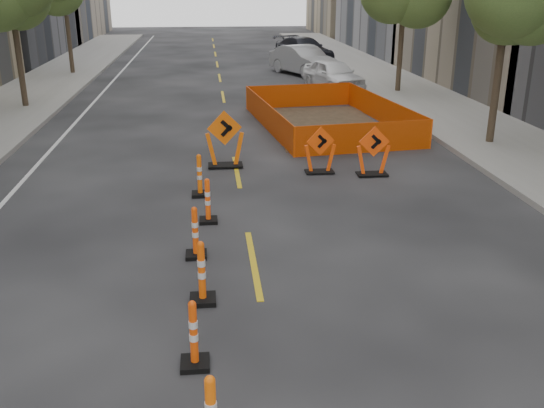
{
  "coord_description": "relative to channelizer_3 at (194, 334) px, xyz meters",
  "views": [
    {
      "loc": [
        -0.78,
        -6.45,
        5.05
      ],
      "look_at": [
        0.38,
        4.26,
        1.1
      ],
      "focal_mm": 40.0,
      "sensor_mm": 36.0,
      "label": 1
    }
  ],
  "objects": [
    {
      "name": "ground_plane",
      "position": [
        1.07,
        -0.8,
        -0.52
      ],
      "size": [
        140.0,
        140.0,
        0.0
      ],
      "primitive_type": "plane",
      "color": "black"
    },
    {
      "name": "sidewalk_right",
      "position": [
        10.07,
        11.2,
        -0.44
      ],
      "size": [
        4.0,
        90.0,
        0.15
      ],
      "primitive_type": "cube",
      "color": "gray",
      "rests_on": "ground"
    },
    {
      "name": "tree_r_b",
      "position": [
        9.47,
        11.2,
        4.01
      ],
      "size": [
        2.8,
        2.8,
        5.95
      ],
      "color": "#382B1E",
      "rests_on": "ground"
    },
    {
      "name": "channelizer_3",
      "position": [
        0.0,
        0.0,
        0.0
      ],
      "size": [
        0.41,
        0.41,
        1.03
      ],
      "primitive_type": null,
      "color": "#DE4309",
      "rests_on": "ground"
    },
    {
      "name": "channelizer_4",
      "position": [
        0.11,
        1.81,
        0.04
      ],
      "size": [
        0.44,
        0.44,
        1.11
      ],
      "primitive_type": null,
      "color": "#DF4D09",
      "rests_on": "ground"
    },
    {
      "name": "channelizer_5",
      "position": [
        -0.02,
        3.61,
        0.01
      ],
      "size": [
        0.41,
        0.41,
        1.04
      ],
      "primitive_type": null,
      "color": "#E34509",
      "rests_on": "ground"
    },
    {
      "name": "channelizer_6",
      "position": [
        0.24,
        5.42,
        -0.0
      ],
      "size": [
        0.4,
        0.4,
        1.02
      ],
      "primitive_type": null,
      "color": "#FF4C0A",
      "rests_on": "ground"
    },
    {
      "name": "channelizer_7",
      "position": [
        0.05,
        7.23,
        0.02
      ],
      "size": [
        0.43,
        0.43,
        1.08
      ],
      "primitive_type": null,
      "color": "#E95A09",
      "rests_on": "ground"
    },
    {
      "name": "chevron_sign_left",
      "position": [
        0.77,
        9.71,
        0.31
      ],
      "size": [
        1.19,
        0.82,
        1.66
      ],
      "primitive_type": null,
      "rotation": [
        0.0,
        0.0,
        0.15
      ],
      "color": "#E15709",
      "rests_on": "ground"
    },
    {
      "name": "chevron_sign_center",
      "position": [
        3.39,
        8.82,
        0.15
      ],
      "size": [
        0.95,
        0.65,
        1.33
      ],
      "primitive_type": null,
      "rotation": [
        0.0,
        0.0,
        0.14
      ],
      "color": "#F0460A",
      "rests_on": "ground"
    },
    {
      "name": "chevron_sign_right",
      "position": [
        4.8,
        8.43,
        0.18
      ],
      "size": [
        0.96,
        0.62,
        1.39
      ],
      "primitive_type": null,
      "rotation": [
        0.0,
        0.0,
        -0.07
      ],
      "color": "#F2430A",
      "rests_on": "ground"
    },
    {
      "name": "safety_fence",
      "position": [
        4.7,
        14.59,
        -0.03
      ],
      "size": [
        5.41,
        8.2,
        0.96
      ],
      "primitive_type": null,
      "rotation": [
        0.0,
        0.0,
        0.12
      ],
      "color": "#EA560C",
      "rests_on": "ground"
    },
    {
      "name": "parked_car_near",
      "position": [
        6.59,
        22.63,
        0.23
      ],
      "size": [
        2.82,
        4.67,
        1.49
      ],
      "primitive_type": "imported",
      "rotation": [
        0.0,
        0.0,
        0.26
      ],
      "color": "white",
      "rests_on": "ground"
    },
    {
      "name": "parked_car_mid",
      "position": [
        5.93,
        27.91,
        0.31
      ],
      "size": [
        3.63,
        5.26,
        1.64
      ],
      "primitive_type": "imported",
      "rotation": [
        0.0,
        0.0,
        0.42
      ],
      "color": "#A4A5A9",
      "rests_on": "ground"
    },
    {
      "name": "parked_car_far",
      "position": [
        6.92,
        34.02,
        0.28
      ],
      "size": [
        4.02,
        5.9,
        1.59
      ],
      "primitive_type": "imported",
      "rotation": [
        0.0,
        0.0,
        0.36
      ],
      "color": "black",
      "rests_on": "ground"
    }
  ]
}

